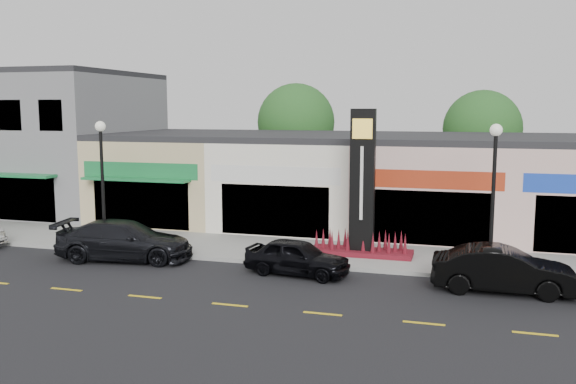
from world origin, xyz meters
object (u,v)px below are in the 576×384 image
pylon_sign (362,204)px  car_black_sedan (297,257)px  car_dark_sedan (125,240)px  car_black_conv (503,270)px  lamp_west_near (102,171)px  lamp_east_near (494,184)px

pylon_sign → car_black_sedan: size_ratio=1.52×
car_dark_sedan → car_black_conv: car_dark_sedan is taller
lamp_west_near → car_dark_sedan: (1.74, -1.25, -2.67)m
lamp_east_near → car_dark_sedan: bearing=-175.0°
lamp_west_near → lamp_east_near: same height
lamp_west_near → car_black_conv: size_ratio=1.17×
lamp_west_near → pylon_sign: pylon_sign is taller
pylon_sign → car_black_conv: bearing=-32.3°
pylon_sign → lamp_west_near: bearing=-171.2°
lamp_east_near → car_black_conv: lamp_east_near is taller
lamp_east_near → car_black_sedan: (-6.88, -1.49, -2.80)m
pylon_sign → car_black_sedan: pylon_sign is taller
car_black_sedan → lamp_east_near: bearing=-69.6°
lamp_east_near → pylon_sign: bearing=161.3°
lamp_west_near → lamp_east_near: size_ratio=1.00×
lamp_east_near → pylon_sign: (-5.00, 1.70, -1.20)m
lamp_west_near → car_black_conv: lamp_west_near is taller
car_dark_sedan → car_black_conv: bearing=-100.6°
lamp_east_near → car_black_conv: size_ratio=1.17×
lamp_east_near → car_dark_sedan: size_ratio=0.99×
lamp_west_near → car_black_sedan: size_ratio=1.38×
lamp_east_near → car_dark_sedan: 14.56m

